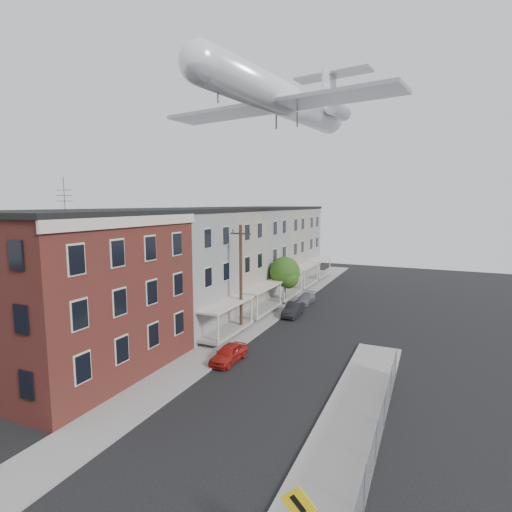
{
  "coord_description": "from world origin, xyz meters",
  "views": [
    {
      "loc": [
        8.72,
        -10.94,
        10.71
      ],
      "look_at": [
        -0.44,
        9.51,
        7.76
      ],
      "focal_mm": 28.0,
      "sensor_mm": 36.0,
      "label": 1
    }
  ],
  "objects": [
    {
      "name": "street_tree",
      "position": [
        -5.27,
        27.92,
        3.45
      ],
      "size": [
        3.22,
        3.2,
        5.2
      ],
      "color": "black",
      "rests_on": "ground"
    },
    {
      "name": "row_house_c",
      "position": [
        -11.96,
        30.5,
        5.13
      ],
      "size": [
        11.98,
        7.0,
        10.3
      ],
      "color": "gray",
      "rests_on": "ground"
    },
    {
      "name": "row_house_b",
      "position": [
        -11.96,
        23.5,
        5.13
      ],
      "size": [
        11.98,
        7.0,
        10.3
      ],
      "color": "gray",
      "rests_on": "ground"
    },
    {
      "name": "ground",
      "position": [
        0.0,
        0.0,
        0.0
      ],
      "size": [
        120.0,
        120.0,
        0.0
      ],
      "primitive_type": "plane",
      "color": "black",
      "rests_on": "ground"
    },
    {
      "name": "row_house_d",
      "position": [
        -11.96,
        37.5,
        5.13
      ],
      "size": [
        11.98,
        7.0,
        10.3
      ],
      "color": "gray",
      "rests_on": "ground"
    },
    {
      "name": "chainlink_fence",
      "position": [
        7.0,
        5.0,
        1.0
      ],
      "size": [
        0.06,
        18.06,
        1.9
      ],
      "color": "gray",
      "rests_on": "ground"
    },
    {
      "name": "sidewalk_right",
      "position": [
        5.5,
        6.0,
        0.06
      ],
      "size": [
        3.0,
        26.0,
        0.12
      ],
      "primitive_type": "cube",
      "color": "gray",
      "rests_on": "ground"
    },
    {
      "name": "row_house_a",
      "position": [
        -11.96,
        16.5,
        5.13
      ],
      "size": [
        11.98,
        7.0,
        10.3
      ],
      "color": "gray",
      "rests_on": "ground"
    },
    {
      "name": "curb_left",
      "position": [
        -4.05,
        24.0,
        0.07
      ],
      "size": [
        0.15,
        62.0,
        0.14
      ],
      "primitive_type": "cube",
      "color": "gray",
      "rests_on": "ground"
    },
    {
      "name": "row_house_e",
      "position": [
        -11.96,
        44.5,
        5.13
      ],
      "size": [
        11.98,
        7.0,
        10.3
      ],
      "color": "gray",
      "rests_on": "ground"
    },
    {
      "name": "utility_pole",
      "position": [
        -5.6,
        18.0,
        4.67
      ],
      "size": [
        1.8,
        0.26,
        9.0
      ],
      "color": "black",
      "rests_on": "ground"
    },
    {
      "name": "corner_building",
      "position": [
        -12.0,
        7.0,
        5.16
      ],
      "size": [
        10.31,
        12.3,
        12.15
      ],
      "color": "black",
      "rests_on": "ground"
    },
    {
      "name": "airplane",
      "position": [
        -4.53,
        25.2,
        20.23
      ],
      "size": [
        22.81,
        26.05,
        7.49
      ],
      "color": "white",
      "rests_on": "ground"
    },
    {
      "name": "sidewalk_left",
      "position": [
        -5.5,
        24.0,
        0.06
      ],
      "size": [
        3.0,
        62.0,
        0.12
      ],
      "primitive_type": "cube",
      "color": "gray",
      "rests_on": "ground"
    },
    {
      "name": "car_far",
      "position": [
        -3.57,
        29.69,
        0.53
      ],
      "size": [
        1.52,
        3.66,
        1.06
      ],
      "primitive_type": "imported",
      "rotation": [
        0.0,
        0.0,
        -0.01
      ],
      "color": "slate",
      "rests_on": "ground"
    },
    {
      "name": "car_mid",
      "position": [
        -3.24,
        24.53,
        0.63
      ],
      "size": [
        1.55,
        3.88,
        1.26
      ],
      "primitive_type": "imported",
      "rotation": [
        0.0,
        0.0,
        0.06
      ],
      "color": "black",
      "rests_on": "ground"
    },
    {
      "name": "car_near",
      "position": [
        -3.6,
        12.03,
        0.6
      ],
      "size": [
        1.52,
        3.58,
        1.21
      ],
      "primitive_type": "imported",
      "rotation": [
        0.0,
        0.0,
        -0.03
      ],
      "color": "#AB1D16",
      "rests_on": "ground"
    },
    {
      "name": "curb_right",
      "position": [
        4.05,
        6.0,
        0.07
      ],
      "size": [
        0.15,
        26.0,
        0.14
      ],
      "primitive_type": "cube",
      "color": "gray",
      "rests_on": "ground"
    }
  ]
}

